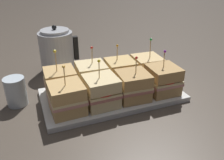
{
  "coord_description": "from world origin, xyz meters",
  "views": [
    {
      "loc": [
        -0.27,
        -0.7,
        0.45
      ],
      "look_at": [
        0.0,
        0.0,
        0.07
      ],
      "focal_mm": 38.0,
      "sensor_mm": 36.0,
      "label": 1
    }
  ],
  "objects": [
    {
      "name": "sandwich_front_far_right",
      "position": [
        0.17,
        -0.06,
        0.07
      ],
      "size": [
        0.11,
        0.11,
        0.16
      ],
      "color": "tan",
      "rests_on": "serving_platter"
    },
    {
      "name": "serving_platter",
      "position": [
        0.0,
        0.0,
        0.01
      ],
      "size": [
        0.5,
        0.26,
        0.02
      ],
      "color": "silver",
      "rests_on": "ground_plane"
    },
    {
      "name": "sandwich_front_center_right",
      "position": [
        0.05,
        -0.06,
        0.07
      ],
      "size": [
        0.11,
        0.11,
        0.15
      ],
      "color": "tan",
      "rests_on": "serving_platter"
    },
    {
      "name": "sandwich_back_center_left",
      "position": [
        -0.06,
        0.06,
        0.07
      ],
      "size": [
        0.11,
        0.11,
        0.16
      ],
      "color": "beige",
      "rests_on": "serving_platter"
    },
    {
      "name": "sandwich_front_far_left",
      "position": [
        -0.17,
        -0.06,
        0.07
      ],
      "size": [
        0.11,
        0.11,
        0.16
      ],
      "color": "tan",
      "rests_on": "serving_platter"
    },
    {
      "name": "sandwich_back_center_right",
      "position": [
        0.06,
        0.06,
        0.07
      ],
      "size": [
        0.11,
        0.11,
        0.16
      ],
      "color": "tan",
      "rests_on": "serving_platter"
    },
    {
      "name": "ground_plane",
      "position": [
        0.0,
        0.0,
        0.0
      ],
      "size": [
        6.0,
        6.0,
        0.0
      ],
      "primitive_type": "plane",
      "color": "#4C4238"
    },
    {
      "name": "sandwich_back_far_right",
      "position": [
        0.17,
        0.06,
        0.07
      ],
      "size": [
        0.11,
        0.11,
        0.17
      ],
      "color": "#DBB77A",
      "rests_on": "serving_platter"
    },
    {
      "name": "sandwich_back_far_left",
      "position": [
        -0.17,
        0.06,
        0.07
      ],
      "size": [
        0.11,
        0.11,
        0.17
      ],
      "color": "tan",
      "rests_on": "serving_platter"
    },
    {
      "name": "kettle_steel",
      "position": [
        -0.14,
        0.31,
        0.09
      ],
      "size": [
        0.17,
        0.15,
        0.21
      ],
      "color": "#B7BABF",
      "rests_on": "ground_plane"
    },
    {
      "name": "sandwich_front_center_left",
      "position": [
        -0.06,
        -0.06,
        0.07
      ],
      "size": [
        0.11,
        0.11,
        0.16
      ],
      "color": "beige",
      "rests_on": "serving_platter"
    },
    {
      "name": "drinking_glass",
      "position": [
        -0.32,
        0.08,
        0.05
      ],
      "size": [
        0.07,
        0.07,
        0.1
      ],
      "color": "silver",
      "rests_on": "ground_plane"
    }
  ]
}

